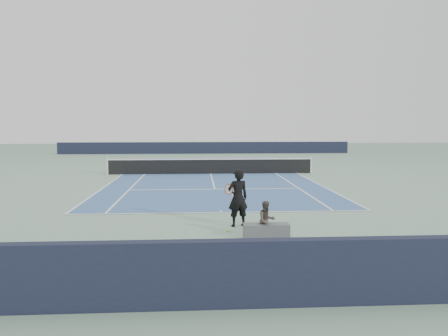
{
  "coord_description": "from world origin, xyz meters",
  "views": [
    {
      "loc": [
        -0.85,
        -27.24,
        3.24
      ],
      "look_at": [
        0.41,
        -6.97,
        1.1
      ],
      "focal_mm": 35.0,
      "sensor_mm": 36.0,
      "label": 1
    }
  ],
  "objects": [
    {
      "name": "ground",
      "position": [
        0.0,
        0.0,
        0.0
      ],
      "size": [
        80.0,
        80.0,
        0.0
      ],
      "primitive_type": "plane",
      "color": "gray"
    },
    {
      "name": "tennis_player",
      "position": [
        0.41,
        -13.93,
        0.9
      ],
      "size": [
        0.85,
        0.66,
        1.8
      ],
      "color": "black",
      "rests_on": "ground"
    },
    {
      "name": "windscreen_far",
      "position": [
        0.0,
        17.88,
        0.6
      ],
      "size": [
        30.0,
        0.25,
        1.2
      ],
      "primitive_type": "cube",
      "color": "black",
      "rests_on": "ground"
    },
    {
      "name": "tennis_ball",
      "position": [
        0.05,
        -14.61,
        0.04
      ],
      "size": [
        0.07,
        0.07,
        0.07
      ],
      "primitive_type": "sphere",
      "color": "yellow",
      "rests_on": "ground"
    },
    {
      "name": "spectator_bench",
      "position": [
        1.07,
        -15.39,
        0.37
      ],
      "size": [
        1.34,
        0.8,
        1.09
      ],
      "color": "#525356",
      "rests_on": "ground"
    },
    {
      "name": "court_surface",
      "position": [
        0.0,
        0.0,
        0.01
      ],
      "size": [
        10.97,
        23.77,
        0.01
      ],
      "primitive_type": "cube",
      "color": "#3B5E8D",
      "rests_on": "ground"
    },
    {
      "name": "tennis_net",
      "position": [
        0.0,
        0.0,
        0.5
      ],
      "size": [
        12.9,
        0.1,
        1.07
      ],
      "color": "silver",
      "rests_on": "ground"
    },
    {
      "name": "windscreen_near",
      "position": [
        0.0,
        -19.88,
        0.6
      ],
      "size": [
        30.0,
        0.25,
        1.2
      ],
      "primitive_type": "cube",
      "color": "black",
      "rests_on": "ground"
    }
  ]
}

